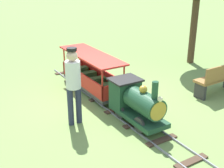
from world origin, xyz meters
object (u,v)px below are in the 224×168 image
locomotive (136,101)px  park_bench (218,79)px  conductor_person (73,80)px  passenger_car (92,76)px

locomotive → park_bench: size_ratio=1.10×
locomotive → park_bench: (-2.65, -0.12, -0.07)m
conductor_person → park_bench: 3.81m
passenger_car → conductor_person: 1.80m
conductor_person → park_bench: (-3.74, 0.49, -0.54)m
passenger_car → park_bench: (-2.65, 1.82, -0.01)m
locomotive → passenger_car: bearing=-90.0°
locomotive → conductor_person: (1.09, -0.62, 0.47)m
conductor_person → park_bench: size_ratio=1.24×
passenger_car → conductor_person: bearing=50.7°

